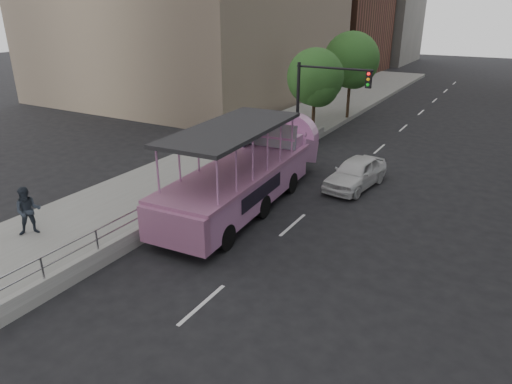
% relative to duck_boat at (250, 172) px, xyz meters
% --- Properties ---
extents(ground, '(160.00, 160.00, 0.00)m').
position_rel_duck_boat_xyz_m(ground, '(1.67, -5.21, -1.36)').
color(ground, black).
extents(sidewalk, '(5.50, 80.00, 0.30)m').
position_rel_duck_boat_xyz_m(sidewalk, '(-4.08, 4.79, -1.21)').
color(sidewalk, gray).
rests_on(sidewalk, ground).
extents(kerb_wall, '(0.24, 30.00, 0.36)m').
position_rel_duck_boat_xyz_m(kerb_wall, '(-1.45, -3.21, -0.88)').
color(kerb_wall, '#ADAEA8').
rests_on(kerb_wall, sidewalk).
extents(guardrail, '(0.07, 22.00, 0.71)m').
position_rel_duck_boat_xyz_m(guardrail, '(-1.45, -3.21, -0.22)').
color(guardrail, '#A9A8AC').
rests_on(guardrail, kerb_wall).
extents(duck_boat, '(3.36, 11.22, 3.68)m').
position_rel_duck_boat_xyz_m(duck_boat, '(0.00, 0.00, 0.00)').
color(duck_boat, black).
rests_on(duck_boat, ground).
extents(car, '(2.20, 4.34, 1.42)m').
position_rel_duck_boat_xyz_m(car, '(3.42, 3.97, -0.65)').
color(car, silver).
rests_on(car, ground).
extents(pedestrian_mid, '(1.08, 1.11, 1.80)m').
position_rel_duck_boat_xyz_m(pedestrian_mid, '(-4.98, -7.15, -0.17)').
color(pedestrian_mid, '#232A34').
rests_on(pedestrian_mid, sidewalk).
extents(parking_sign, '(0.23, 0.60, 2.81)m').
position_rel_duck_boat_xyz_m(parking_sign, '(-1.33, 1.77, 0.39)').
color(parking_sign, black).
rests_on(parking_sign, ground).
extents(traffic_signal, '(4.20, 0.32, 5.20)m').
position_rel_duck_boat_xyz_m(traffic_signal, '(-0.04, 7.28, 2.13)').
color(traffic_signal, black).
rests_on(traffic_signal, ground).
extents(street_tree_near, '(3.52, 3.52, 5.72)m').
position_rel_duck_boat_xyz_m(street_tree_near, '(-1.64, 10.71, 2.46)').
color(street_tree_near, '#352118').
rests_on(street_tree_near, ground).
extents(street_tree_far, '(3.97, 3.97, 6.45)m').
position_rel_duck_boat_xyz_m(street_tree_far, '(-1.44, 16.71, 2.94)').
color(street_tree_far, '#352118').
rests_on(street_tree_far, ground).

